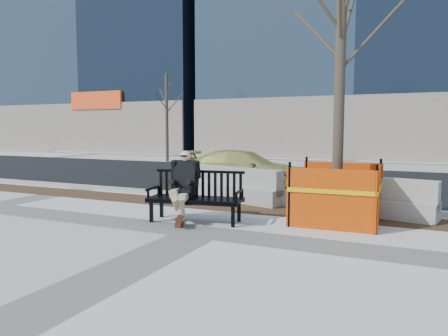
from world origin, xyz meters
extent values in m
plane|color=beige|center=(0.00, 0.00, 0.00)|extent=(120.00, 120.00, 0.00)
cube|color=#47301C|center=(0.00, 2.60, 0.00)|extent=(40.00, 1.20, 0.02)
cube|color=black|center=(0.00, 8.80, 0.00)|extent=(60.00, 10.40, 0.01)
cube|color=#9E9B93|center=(0.00, 3.55, 0.06)|extent=(60.00, 0.25, 0.12)
imported|color=tan|center=(-1.67, 6.31, 0.00)|extent=(4.43, 2.24, 1.23)
camera|label=1|loc=(3.75, -7.11, 2.01)|focal=33.96mm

